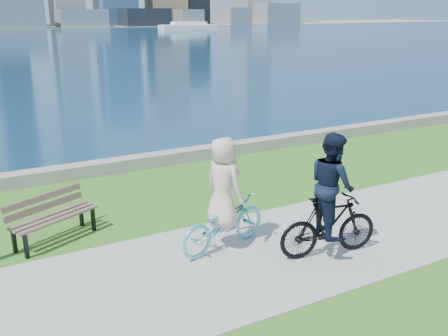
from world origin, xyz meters
The scene contains 7 objects.
ground centered at (0.00, 0.00, 0.00)m, with size 320.00×320.00×0.00m, color #2E631A.
concrete_path centered at (0.00, 0.00, 0.01)m, with size 80.00×3.50×0.02m, color #979792.
seawall centered at (0.00, 6.20, 0.17)m, with size 90.00×0.50×0.35m, color gray.
ferry_far centered at (42.63, 93.45, 0.72)m, with size 12.76×3.65×1.73m.
park_bench centered at (-2.05, 2.53, 0.55)m, with size 1.84×1.27×0.90m.
cyclist_woman centered at (0.74, 0.58, 0.83)m, with size 1.16×2.10×2.17m.
cyclist_man centered at (2.30, -0.59, 1.00)m, with size 0.91×2.00×2.33m.
Camera 1 is at (-3.37, -7.02, 4.38)m, focal length 40.00 mm.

